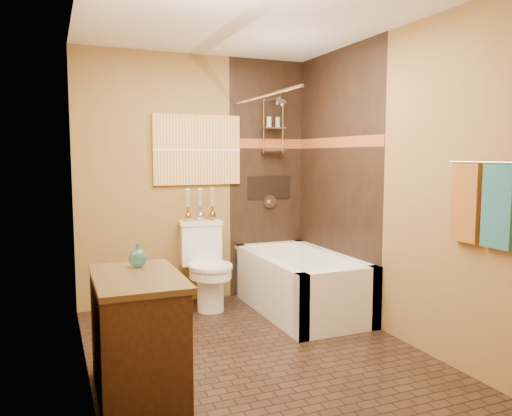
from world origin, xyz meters
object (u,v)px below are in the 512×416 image
bathtub (300,288)px  vanity (138,335)px  sunset_painting (197,150)px  toilet (206,265)px

bathtub → vanity: (-1.72, -1.12, 0.16)m
sunset_painting → bathtub: bearing=-42.1°
toilet → vanity: toilet is taller
sunset_painting → toilet: 1.16m
sunset_painting → vanity: 2.37m
toilet → sunset_painting: bearing=95.6°
bathtub → toilet: toilet is taller
bathtub → toilet: bearing=150.6°
toilet → vanity: bearing=-114.9°
bathtub → vanity: 2.06m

